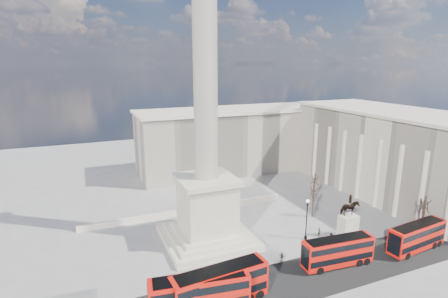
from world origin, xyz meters
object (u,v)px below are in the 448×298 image
Objects in this scene: red_bus_a at (200,294)px; equestrian_statue at (348,223)px; pedestrian_walking at (319,232)px; nelsons_column at (206,164)px; pedestrian_crossing at (282,257)px; red_bus_c at (338,251)px; red_bus_b at (221,286)px; victorian_lamp at (307,216)px; red_bus_d at (417,236)px; pedestrian_standing at (331,239)px.

equestrian_statue is (28.37, 7.70, 0.18)m from red_bus_a.
equestrian_statue reaches higher than pedestrian_walking.
pedestrian_crossing is at bearing -53.31° from nelsons_column.
red_bus_b is at bearing -171.25° from red_bus_c.
pedestrian_walking is (2.71, 0.03, -3.38)m from victorian_lamp.
red_bus_b is at bearing -164.12° from equestrian_statue.
nelsons_column is at bearing 71.15° from red_bus_b.
red_bus_c is 9.25m from equestrian_statue.
red_bus_b reaches higher than red_bus_d.
red_bus_a is 25.49m from pedestrian_standing.
red_bus_c is 8.94m from pedestrian_walking.
pedestrian_crossing is (11.77, 5.23, -1.79)m from red_bus_b.
red_bus_a is 1.10× the size of red_bus_c.
nelsons_column is 17.84m from pedestrian_crossing.
pedestrian_standing is (-11.08, 6.54, -1.34)m from red_bus_d.
red_bus_a reaches higher than pedestrian_crossing.
red_bus_d is 12.94m from pedestrian_standing.
red_bus_c is 7.14× the size of pedestrian_crossing.
pedestrian_walking is (-11.10, 9.43, -1.52)m from red_bus_d.
red_bus_b reaches higher than red_bus_c.
red_bus_a is 15.61m from pedestrian_crossing.
pedestrian_standing is 1.26× the size of pedestrian_crossing.
equestrian_statue is at bearing 11.24° from red_bus_b.
victorian_lamp is 4.59× the size of pedestrian_walking.
red_bus_a is 0.98× the size of red_bus_b.
red_bus_a is (-6.66, -16.09, -10.45)m from nelsons_column.
red_bus_c is at bearing -135.25° from pedestrian_walking.
red_bus_d reaches higher than red_bus_c.
pedestrian_walking is 0.81× the size of pedestrian_standing.
nelsons_column is 4.64× the size of red_bus_c.
red_bus_c is 6.35m from pedestrian_standing.
pedestrian_crossing is at bearing 155.03° from red_bus_c.
equestrian_statue is at bearing 154.36° from pedestrian_standing.
red_bus_b is 1.58× the size of equestrian_statue.
victorian_lamp is (-13.82, 9.40, 1.86)m from red_bus_d.
equestrian_statue is at bearing -54.69° from pedestrian_walking.
nelsons_column reaches higher than red_bus_b.
nelsons_column is 20.31m from red_bus_a.
red_bus_a is 2.72m from red_bus_b.
red_bus_b is 21.35m from victorian_lamp.
nelsons_column reaches higher than pedestrian_standing.
pedestrian_standing is at bearing -114.12° from pedestrian_walking.
red_bus_c is at bearing 169.35° from red_bus_d.
red_bus_d is 16.81m from victorian_lamp.
red_bus_d reaches higher than pedestrian_crossing.
red_bus_b is (2.69, 0.39, 0.08)m from red_bus_a.
pedestrian_walking is (17.75, -6.10, -12.15)m from nelsons_column.
red_bus_d is at bearing -34.22° from victorian_lamp.
victorian_lamp is at bearing 22.06° from red_bus_b.
red_bus_d is (28.86, -15.53, -10.63)m from nelsons_column.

